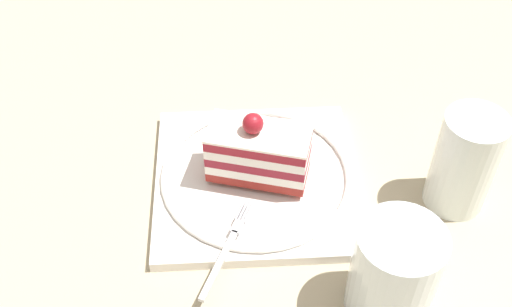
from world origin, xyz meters
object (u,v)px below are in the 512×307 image
(cake_slice, at_px, (259,152))
(dessert_plate, at_px, (256,178))
(fork, at_px, (229,244))
(drink_glass_near, at_px, (464,168))
(drink_glass_far, at_px, (393,277))

(cake_slice, bearing_deg, dessert_plate, 103.27)
(fork, distance_m, drink_glass_near, 0.26)
(dessert_plate, distance_m, drink_glass_far, 0.20)
(cake_slice, distance_m, fork, 0.11)
(cake_slice, distance_m, drink_glass_far, 0.20)
(drink_glass_near, bearing_deg, fork, 108.86)
(dessert_plate, distance_m, fork, 0.10)
(cake_slice, height_order, drink_glass_near, drink_glass_near)
(dessert_plate, relative_size, fork, 1.95)
(fork, height_order, drink_glass_near, drink_glass_near)
(fork, distance_m, drink_glass_far, 0.16)
(fork, height_order, drink_glass_far, drink_glass_far)
(drink_glass_far, bearing_deg, fork, 72.12)
(fork, relative_size, drink_glass_far, 1.17)
(fork, xyz_separation_m, drink_glass_near, (0.08, -0.24, 0.03))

